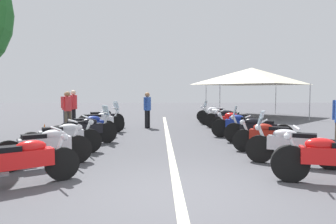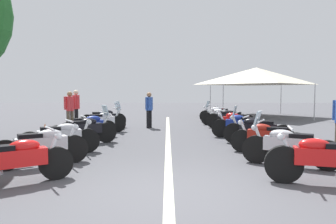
{
  "view_description": "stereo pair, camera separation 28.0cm",
  "coord_description": "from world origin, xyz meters",
  "px_view_note": "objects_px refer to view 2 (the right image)",
  "views": [
    {
      "loc": [
        -4.83,
        0.3,
        1.65
      ],
      "look_at": [
        6.02,
        0.0,
        0.93
      ],
      "focal_mm": 32.94,
      "sensor_mm": 36.0,
      "label": 1
    },
    {
      "loc": [
        -4.83,
        0.02,
        1.65
      ],
      "look_at": [
        6.02,
        0.0,
        0.93
      ],
      "focal_mm": 32.94,
      "sensor_mm": 36.0,
      "label": 2
    }
  ],
  "objects_px": {
    "motorcycle_left_row_5": "(102,121)",
    "motorcycle_right_row_4": "(242,125)",
    "motorcycle_left_row_1": "(42,146)",
    "motorcycle_right_row_3": "(257,129)",
    "motorcycle_left_row_4": "(89,126)",
    "motorcycle_right_row_5": "(236,122)",
    "motorcycle_left_row_0": "(15,160)",
    "motorcycle_right_row_0": "(324,159)",
    "bystander_4": "(76,105)",
    "motorcycle_right_row_6": "(230,118)",
    "motorcycle_right_row_8": "(218,114)",
    "motorcycle_right_row_1": "(289,145)",
    "motorcycle_left_row_3": "(84,130)",
    "motorcycle_right_row_7": "(221,116)",
    "bystander_0": "(70,106)",
    "motorcycle_right_row_2": "(267,137)",
    "bystander_3": "(70,107)",
    "bystander_2": "(149,107)",
    "motorcycle_left_row_6": "(104,118)",
    "event_tent": "(256,76)",
    "motorcycle_left_row_2": "(60,137)",
    "traffic_cone_0": "(45,133)"
  },
  "relations": [
    {
      "from": "motorcycle_left_row_0",
      "to": "motorcycle_right_row_3",
      "type": "bearing_deg",
      "value": 3.41
    },
    {
      "from": "motorcycle_left_row_5",
      "to": "motorcycle_right_row_4",
      "type": "height_order",
      "value": "motorcycle_left_row_5"
    },
    {
      "from": "motorcycle_right_row_1",
      "to": "motorcycle_right_row_0",
      "type": "bearing_deg",
      "value": 121.23
    },
    {
      "from": "bystander_0",
      "to": "bystander_2",
      "type": "height_order",
      "value": "bystander_0"
    },
    {
      "from": "motorcycle_left_row_4",
      "to": "bystander_2",
      "type": "relative_size",
      "value": 1.12
    },
    {
      "from": "motorcycle_right_row_4",
      "to": "bystander_4",
      "type": "height_order",
      "value": "bystander_4"
    },
    {
      "from": "motorcycle_right_row_6",
      "to": "motorcycle_left_row_6",
      "type": "bearing_deg",
      "value": 22.12
    },
    {
      "from": "motorcycle_left_row_5",
      "to": "motorcycle_right_row_7",
      "type": "relative_size",
      "value": 0.96
    },
    {
      "from": "motorcycle_right_row_8",
      "to": "event_tent",
      "type": "xyz_separation_m",
      "value": [
        3.74,
        -3.05,
        2.19
      ]
    },
    {
      "from": "motorcycle_right_row_6",
      "to": "bystander_2",
      "type": "distance_m",
      "value": 3.64
    },
    {
      "from": "motorcycle_left_row_6",
      "to": "motorcycle_right_row_7",
      "type": "xyz_separation_m",
      "value": [
        1.28,
        -5.42,
        -0.01
      ]
    },
    {
      "from": "motorcycle_left_row_3",
      "to": "motorcycle_right_row_5",
      "type": "relative_size",
      "value": 1.0
    },
    {
      "from": "motorcycle_right_row_7",
      "to": "bystander_3",
      "type": "bearing_deg",
      "value": 35.86
    },
    {
      "from": "motorcycle_left_row_1",
      "to": "motorcycle_right_row_8",
      "type": "xyz_separation_m",
      "value": [
        9.66,
        -5.48,
        -0.0
      ]
    },
    {
      "from": "motorcycle_right_row_3",
      "to": "motorcycle_left_row_3",
      "type": "bearing_deg",
      "value": 19.52
    },
    {
      "from": "motorcycle_right_row_3",
      "to": "motorcycle_right_row_5",
      "type": "xyz_separation_m",
      "value": [
        2.64,
        0.05,
        -0.02
      ]
    },
    {
      "from": "motorcycle_left_row_5",
      "to": "bystander_4",
      "type": "bearing_deg",
      "value": 100.13
    },
    {
      "from": "motorcycle_right_row_0",
      "to": "motorcycle_right_row_4",
      "type": "relative_size",
      "value": 0.96
    },
    {
      "from": "motorcycle_right_row_8",
      "to": "motorcycle_left_row_0",
      "type": "bearing_deg",
      "value": 83.48
    },
    {
      "from": "motorcycle_right_row_4",
      "to": "event_tent",
      "type": "xyz_separation_m",
      "value": [
        9.36,
        -3.17,
        2.18
      ]
    },
    {
      "from": "motorcycle_right_row_2",
      "to": "bystander_3",
      "type": "relative_size",
      "value": 1.11
    },
    {
      "from": "motorcycle_left_row_2",
      "to": "motorcycle_right_row_5",
      "type": "distance_m",
      "value": 6.94
    },
    {
      "from": "motorcycle_right_row_6",
      "to": "motorcycle_right_row_8",
      "type": "relative_size",
      "value": 1.02
    },
    {
      "from": "motorcycle_left_row_0",
      "to": "motorcycle_left_row_6",
      "type": "distance_m",
      "value": 8.32
    },
    {
      "from": "motorcycle_left_row_0",
      "to": "motorcycle_left_row_1",
      "type": "relative_size",
      "value": 0.97
    },
    {
      "from": "motorcycle_left_row_1",
      "to": "motorcycle_right_row_3",
      "type": "distance_m",
      "value": 6.21
    },
    {
      "from": "motorcycle_left_row_1",
      "to": "motorcycle_left_row_6",
      "type": "distance_m",
      "value": 6.92
    },
    {
      "from": "motorcycle_right_row_1",
      "to": "bystander_4",
      "type": "xyz_separation_m",
      "value": [
        7.51,
        6.87,
        0.54
      ]
    },
    {
      "from": "motorcycle_right_row_0",
      "to": "bystander_0",
      "type": "height_order",
      "value": "bystander_0"
    },
    {
      "from": "motorcycle_right_row_5",
      "to": "motorcycle_left_row_5",
      "type": "bearing_deg",
      "value": 25.37
    },
    {
      "from": "motorcycle_left_row_4",
      "to": "bystander_0",
      "type": "relative_size",
      "value": 1.11
    },
    {
      "from": "motorcycle_right_row_1",
      "to": "event_tent",
      "type": "relative_size",
      "value": 0.33
    },
    {
      "from": "motorcycle_right_row_3",
      "to": "bystander_2",
      "type": "distance_m",
      "value": 5.68
    },
    {
      "from": "motorcycle_right_row_6",
      "to": "motorcycle_right_row_8",
      "type": "height_order",
      "value": "motorcycle_right_row_6"
    },
    {
      "from": "motorcycle_right_row_6",
      "to": "traffic_cone_0",
      "type": "height_order",
      "value": "motorcycle_right_row_6"
    },
    {
      "from": "motorcycle_right_row_4",
      "to": "traffic_cone_0",
      "type": "bearing_deg",
      "value": 23.03
    },
    {
      "from": "motorcycle_right_row_2",
      "to": "bystander_3",
      "type": "bearing_deg",
      "value": -10.41
    },
    {
      "from": "motorcycle_right_row_0",
      "to": "event_tent",
      "type": "height_order",
      "value": "event_tent"
    },
    {
      "from": "motorcycle_right_row_3",
      "to": "motorcycle_right_row_4",
      "type": "distance_m",
      "value": 1.25
    },
    {
      "from": "motorcycle_left_row_0",
      "to": "motorcycle_right_row_6",
      "type": "xyz_separation_m",
      "value": [
        8.27,
        -5.43,
        0.02
      ]
    },
    {
      "from": "motorcycle_left_row_3",
      "to": "motorcycle_right_row_7",
      "type": "distance_m",
      "value": 7.51
    },
    {
      "from": "motorcycle_right_row_8",
      "to": "bystander_0",
      "type": "distance_m",
      "value": 7.62
    },
    {
      "from": "motorcycle_left_row_6",
      "to": "motorcycle_right_row_4",
      "type": "bearing_deg",
      "value": -56.87
    },
    {
      "from": "motorcycle_left_row_4",
      "to": "motorcycle_right_row_5",
      "type": "height_order",
      "value": "motorcycle_right_row_5"
    },
    {
      "from": "motorcycle_left_row_3",
      "to": "motorcycle_right_row_7",
      "type": "relative_size",
      "value": 0.99
    },
    {
      "from": "motorcycle_right_row_0",
      "to": "bystander_4",
      "type": "xyz_separation_m",
      "value": [
        8.89,
        6.95,
        0.54
      ]
    },
    {
      "from": "motorcycle_right_row_1",
      "to": "bystander_3",
      "type": "height_order",
      "value": "bystander_3"
    },
    {
      "from": "motorcycle_left_row_1",
      "to": "bystander_0",
      "type": "relative_size",
      "value": 1.12
    },
    {
      "from": "motorcycle_right_row_5",
      "to": "bystander_3",
      "type": "relative_size",
      "value": 1.16
    },
    {
      "from": "motorcycle_right_row_7",
      "to": "bystander_3",
      "type": "relative_size",
      "value": 1.17
    }
  ]
}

